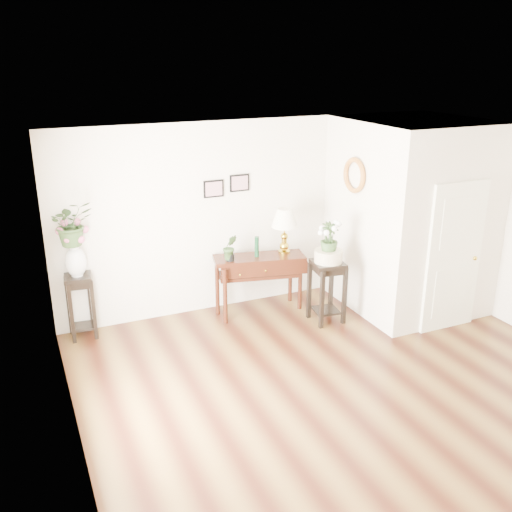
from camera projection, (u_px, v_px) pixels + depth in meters
floor at (349, 387)px, 6.65m from camera, size 6.00×5.50×0.02m
ceiling at (365, 146)px, 5.70m from camera, size 6.00×5.50×0.02m
wall_back at (255, 214)px, 8.54m from camera, size 6.00×0.02×2.80m
wall_left at (69, 327)px, 5.04m from camera, size 0.02×5.50×2.80m
partition at (410, 215)px, 8.50m from camera, size 1.80×1.95×2.80m
door at (454, 258)px, 7.76m from camera, size 0.90×0.05×2.10m
art_print_left at (214, 189)px, 8.13m from camera, size 0.30×0.02×0.25m
art_print_right at (240, 183)px, 8.26m from camera, size 0.30×0.02×0.25m
wall_ornament at (354, 175)px, 8.03m from camera, size 0.07×0.51×0.51m
console_table at (259, 284)px, 8.46m from camera, size 1.39×0.72×0.88m
table_lamp at (284, 230)px, 8.34m from camera, size 0.44×0.44×0.68m
green_vase at (257, 245)px, 8.23m from camera, size 0.08×0.08×0.30m
potted_plant at (230, 248)px, 8.07m from camera, size 0.23×0.19×0.37m
plant_stand_a at (81, 306)px, 7.70m from camera, size 0.39×0.39×0.90m
porcelain_vase at (76, 260)px, 7.48m from camera, size 0.35×0.35×0.48m
lily_arrangement at (72, 225)px, 7.32m from camera, size 0.60×0.54×0.59m
plant_stand_b at (327, 292)px, 8.16m from camera, size 0.49×0.49×0.91m
ceramic_bowl at (328, 256)px, 7.98m from camera, size 0.48×0.48×0.17m
narcissus at (329, 238)px, 7.89m from camera, size 0.27×0.27×0.45m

